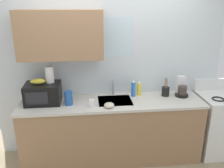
# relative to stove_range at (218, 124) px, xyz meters

# --- Properties ---
(kitchen_wall_assembly) EXTENTS (3.28, 0.42, 2.50)m
(kitchen_wall_assembly) POSITION_rel_stove_range_xyz_m (-1.73, 0.30, 0.91)
(kitchen_wall_assembly) COLOR silver
(kitchen_wall_assembly) RESTS_ON ground
(counter_unit) EXTENTS (2.51, 0.63, 0.90)m
(counter_unit) POSITION_rel_stove_range_xyz_m (-1.60, -0.00, -0.00)
(counter_unit) COLOR #9E7551
(counter_unit) RESTS_ON ground
(sink_faucet) EXTENTS (0.03, 0.03, 0.23)m
(sink_faucet) POSITION_rel_stove_range_xyz_m (-1.56, 0.24, 0.56)
(sink_faucet) COLOR #B2B5BA
(sink_faucet) RESTS_ON counter_unit
(stove_range) EXTENTS (0.60, 0.60, 1.08)m
(stove_range) POSITION_rel_stove_range_xyz_m (0.00, 0.00, 0.00)
(stove_range) COLOR white
(stove_range) RESTS_ON ground
(microwave) EXTENTS (0.46, 0.35, 0.27)m
(microwave) POSITION_rel_stove_range_xyz_m (-2.52, 0.04, 0.58)
(microwave) COLOR black
(microwave) RESTS_ON counter_unit
(banana_bunch) EXTENTS (0.20, 0.11, 0.07)m
(banana_bunch) POSITION_rel_stove_range_xyz_m (-2.57, 0.05, 0.75)
(banana_bunch) COLOR gold
(banana_bunch) RESTS_ON microwave
(paper_towel_roll) EXTENTS (0.11, 0.11, 0.22)m
(paper_towel_roll) POSITION_rel_stove_range_xyz_m (-2.42, 0.10, 0.82)
(paper_towel_roll) COLOR white
(paper_towel_roll) RESTS_ON microwave
(coffee_maker) EXTENTS (0.19, 0.21, 0.28)m
(coffee_maker) POSITION_rel_stove_range_xyz_m (-0.58, 0.10, 0.55)
(coffee_maker) COLOR black
(coffee_maker) RESTS_ON counter_unit
(dish_soap_bottle_blue) EXTENTS (0.06, 0.06, 0.25)m
(dish_soap_bottle_blue) POSITION_rel_stove_range_xyz_m (-1.28, 0.15, 0.56)
(dish_soap_bottle_blue) COLOR blue
(dish_soap_bottle_blue) RESTS_ON counter_unit
(dish_soap_bottle_yellow) EXTENTS (0.06, 0.06, 0.22)m
(dish_soap_bottle_yellow) POSITION_rel_stove_range_xyz_m (-1.19, 0.18, 0.55)
(dish_soap_bottle_yellow) COLOR yellow
(dish_soap_bottle_yellow) RESTS_ON counter_unit
(cereal_canister) EXTENTS (0.10, 0.10, 0.19)m
(cereal_canister) POSITION_rel_stove_range_xyz_m (-2.18, -0.05, 0.54)
(cereal_canister) COLOR #2659A5
(cereal_canister) RESTS_ON counter_unit
(mug_white) EXTENTS (0.08, 0.08, 0.09)m
(mug_white) POSITION_rel_stove_range_xyz_m (-1.88, -0.14, 0.49)
(mug_white) COLOR white
(mug_white) RESTS_ON counter_unit
(utensil_crock) EXTENTS (0.11, 0.11, 0.28)m
(utensil_crock) POSITION_rel_stove_range_xyz_m (-0.81, 0.12, 0.51)
(utensil_crock) COLOR black
(utensil_crock) RESTS_ON counter_unit
(small_bowl) EXTENTS (0.13, 0.13, 0.06)m
(small_bowl) POSITION_rel_stove_range_xyz_m (-1.66, -0.20, 0.47)
(small_bowl) COLOR beige
(small_bowl) RESTS_ON counter_unit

